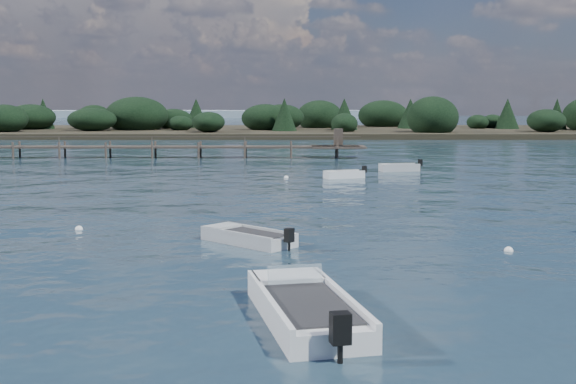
{
  "coord_description": "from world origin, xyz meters",
  "views": [
    {
      "loc": [
        -0.85,
        -19.13,
        5.12
      ],
      "look_at": [
        -0.77,
        14.0,
        1.0
      ],
      "focal_mm": 45.0,
      "sensor_mm": 36.0,
      "label": 1
    }
  ],
  "objects_px": {
    "tender_far_grey_b": "(399,169)",
    "jetty": "(62,147)",
    "dinghy_mid_grey": "(248,239)",
    "tender_far_white": "(344,176)",
    "dinghy_near_olive": "(306,313)"
  },
  "relations": [
    {
      "from": "tender_far_grey_b",
      "to": "jetty",
      "type": "bearing_deg",
      "value": 155.71
    },
    {
      "from": "dinghy_mid_grey",
      "to": "tender_far_grey_b",
      "type": "height_order",
      "value": "tender_far_grey_b"
    },
    {
      "from": "dinghy_mid_grey",
      "to": "jetty",
      "type": "height_order",
      "value": "jetty"
    },
    {
      "from": "tender_far_grey_b",
      "to": "tender_far_white",
      "type": "bearing_deg",
      "value": -132.27
    },
    {
      "from": "tender_far_white",
      "to": "tender_far_grey_b",
      "type": "height_order",
      "value": "tender_far_grey_b"
    },
    {
      "from": "tender_far_grey_b",
      "to": "jetty",
      "type": "distance_m",
      "value": 32.25
    },
    {
      "from": "dinghy_mid_grey",
      "to": "dinghy_near_olive",
      "type": "distance_m",
      "value": 9.62
    },
    {
      "from": "jetty",
      "to": "dinghy_near_olive",
      "type": "bearing_deg",
      "value": -67.12
    },
    {
      "from": "dinghy_near_olive",
      "to": "jetty",
      "type": "height_order",
      "value": "jetty"
    },
    {
      "from": "tender_far_white",
      "to": "dinghy_mid_grey",
      "type": "xyz_separation_m",
      "value": [
        -5.34,
        -22.88,
        -0.01
      ]
    },
    {
      "from": "dinghy_mid_grey",
      "to": "jetty",
      "type": "xyz_separation_m",
      "value": [
        -19.49,
        41.14,
        0.85
      ]
    },
    {
      "from": "tender_far_white",
      "to": "tender_far_grey_b",
      "type": "relative_size",
      "value": 0.92
    },
    {
      "from": "tender_far_white",
      "to": "dinghy_near_olive",
      "type": "xyz_separation_m",
      "value": [
        -3.49,
        -32.32,
        0.03
      ]
    },
    {
      "from": "tender_far_white",
      "to": "dinghy_mid_grey",
      "type": "distance_m",
      "value": 23.5
    },
    {
      "from": "tender_far_white",
      "to": "dinghy_near_olive",
      "type": "distance_m",
      "value": 32.51
    }
  ]
}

